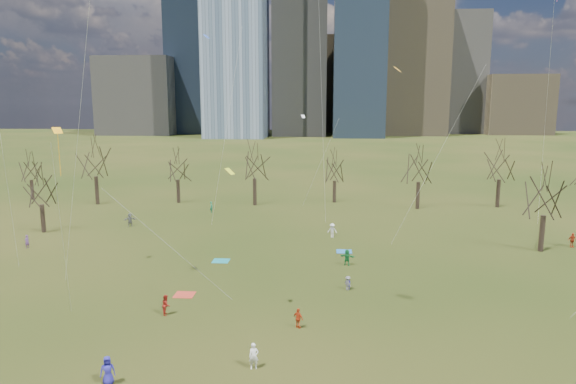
# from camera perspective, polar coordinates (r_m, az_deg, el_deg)

# --- Properties ---
(ground) EXTENTS (500.00, 500.00, 0.00)m
(ground) POSITION_cam_1_polar(r_m,az_deg,el_deg) (38.68, -1.29, -13.41)
(ground) COLOR black
(ground) RESTS_ON ground
(downtown_skyline) EXTENTS (212.50, 78.00, 118.00)m
(downtown_skyline) POSITION_cam_1_polar(r_m,az_deg,el_deg) (247.20, 2.79, 15.46)
(downtown_skyline) COLOR slate
(downtown_skyline) RESTS_ON ground
(bare_tree_row) EXTENTS (113.04, 29.80, 9.50)m
(bare_tree_row) POSITION_cam_1_polar(r_m,az_deg,el_deg) (73.24, 1.33, 2.73)
(bare_tree_row) COLOR black
(bare_tree_row) RESTS_ON ground
(blanket_teal) EXTENTS (1.60, 1.50, 0.03)m
(blanket_teal) POSITION_cam_1_polar(r_m,az_deg,el_deg) (51.05, -7.46, -7.59)
(blanket_teal) COLOR teal
(blanket_teal) RESTS_ON ground
(blanket_navy) EXTENTS (1.60, 1.50, 0.03)m
(blanket_navy) POSITION_cam_1_polar(r_m,az_deg,el_deg) (54.02, 6.26, -6.58)
(blanket_navy) COLOR #2568AD
(blanket_navy) RESTS_ON ground
(blanket_crimson) EXTENTS (1.60, 1.50, 0.03)m
(blanket_crimson) POSITION_cam_1_polar(r_m,az_deg,el_deg) (42.99, -11.43, -11.13)
(blanket_crimson) COLOR #B83524
(blanket_crimson) RESTS_ON ground
(person_0) EXTENTS (0.93, 0.76, 1.65)m
(person_0) POSITION_cam_1_polar(r_m,az_deg,el_deg) (31.37, -19.40, -18.21)
(person_0) COLOR #2A25A1
(person_0) RESTS_ON ground
(person_1) EXTENTS (0.64, 0.51, 1.56)m
(person_1) POSITION_cam_1_polar(r_m,az_deg,el_deg) (31.37, -3.82, -17.73)
(person_1) COLOR white
(person_1) RESTS_ON ground
(person_2) EXTENTS (0.67, 0.81, 1.50)m
(person_2) POSITION_cam_1_polar(r_m,az_deg,el_deg) (39.34, -13.39, -12.09)
(person_2) COLOR #AA2118
(person_2) RESTS_ON ground
(person_3) EXTENTS (0.80, 0.89, 1.20)m
(person_3) POSITION_cam_1_polar(r_m,az_deg,el_deg) (43.28, 6.66, -10.02)
(person_3) COLOR slate
(person_3) RESTS_ON ground
(person_4) EXTENTS (0.87, 0.79, 1.42)m
(person_4) POSITION_cam_1_polar(r_m,az_deg,el_deg) (36.25, 1.15, -13.85)
(person_4) COLOR red
(person_4) RESTS_ON ground
(person_5) EXTENTS (1.53, 0.86, 1.57)m
(person_5) POSITION_cam_1_polar(r_m,az_deg,el_deg) (49.45, 6.58, -7.22)
(person_5) COLOR #1C7F3A
(person_5) RESTS_ON ground
(person_7) EXTENTS (0.50, 0.61, 1.44)m
(person_7) POSITION_cam_1_polar(r_m,az_deg,el_deg) (61.40, -27.02, -4.92)
(person_7) COLOR #71458B
(person_7) RESTS_ON ground
(person_8) EXTENTS (0.60, 0.62, 1.00)m
(person_8) POSITION_cam_1_polar(r_m,az_deg,el_deg) (43.49, 6.71, -10.06)
(person_8) COLOR #3329B4
(person_8) RESTS_ON ground
(person_9) EXTENTS (1.08, 0.65, 1.63)m
(person_9) POSITION_cam_1_polar(r_m,az_deg,el_deg) (59.21, 4.94, -4.27)
(person_9) COLOR white
(person_9) RESTS_ON ground
(person_10) EXTENTS (0.98, 0.57, 1.57)m
(person_10) POSITION_cam_1_polar(r_m,az_deg,el_deg) (62.93, 29.03, -4.69)
(person_10) COLOR #B9371A
(person_10) RESTS_ON ground
(person_11) EXTENTS (1.60, 1.08, 1.65)m
(person_11) POSITION_cam_1_polar(r_m,az_deg,el_deg) (67.10, -17.15, -2.97)
(person_11) COLOR slate
(person_11) RESTS_ON ground
(person_13) EXTENTS (0.58, 0.68, 1.57)m
(person_13) POSITION_cam_1_polar(r_m,az_deg,el_deg) (72.89, -8.51, -1.66)
(person_13) COLOR #1B7B56
(person_13) RESTS_ON ground
(kites_airborne) EXTENTS (51.97, 47.09, 32.88)m
(kites_airborne) POSITION_cam_1_polar(r_m,az_deg,el_deg) (44.90, 3.71, 7.75)
(kites_airborne) COLOR #FFAD15
(kites_airborne) RESTS_ON ground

